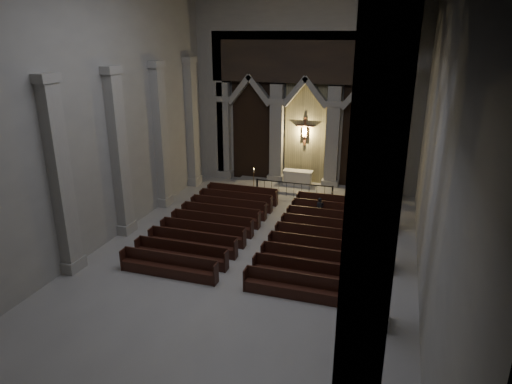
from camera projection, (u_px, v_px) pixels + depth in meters
room at (244, 84)px, 16.95m from camera, size 24.00×24.10×12.00m
sanctuary_wall at (306, 81)px, 27.65m from camera, size 14.00×0.77×12.00m
right_arcade at (399, 79)px, 16.49m from camera, size 1.00×24.00×12.00m
left_pilasters at (142, 147)px, 23.24m from camera, size 0.60×13.00×8.03m
sanctuary_step at (299, 188)px, 28.97m from camera, size 8.50×2.60×0.15m
altar at (298, 178)px, 29.15m from camera, size 1.87×0.75×0.95m
altar_rail at (294, 187)px, 27.38m from camera, size 4.73×0.09×0.93m
candle_stand_left at (254, 185)px, 28.40m from camera, size 0.25×0.25×1.51m
candle_stand_right at (348, 196)px, 26.48m from camera, size 0.25×0.25×1.49m
pews at (264, 233)px, 21.88m from camera, size 9.64×9.54×0.94m
worshipper at (320, 208)px, 24.26m from camera, size 0.49×0.40×1.14m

